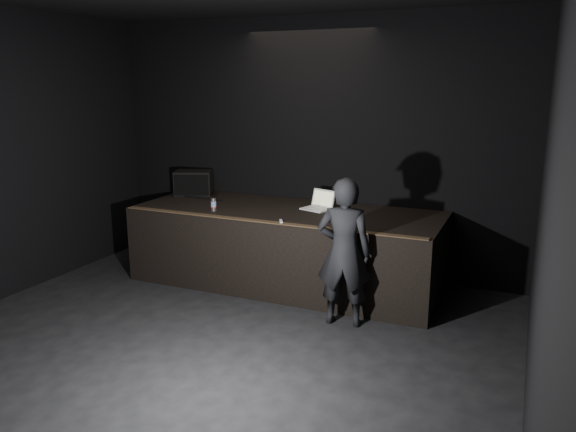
% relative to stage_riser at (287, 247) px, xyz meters
% --- Properties ---
extents(ground, '(7.00, 7.00, 0.00)m').
position_rel_stage_riser_xyz_m(ground, '(0.00, -2.73, -0.50)').
color(ground, black).
rests_on(ground, ground).
extents(room_walls, '(6.10, 7.10, 3.52)m').
position_rel_stage_riser_xyz_m(room_walls, '(0.00, -2.73, 1.52)').
color(room_walls, black).
rests_on(room_walls, ground).
extents(stage_riser, '(4.00, 1.50, 1.00)m').
position_rel_stage_riser_xyz_m(stage_riser, '(0.00, 0.00, 0.00)').
color(stage_riser, black).
rests_on(stage_riser, ground).
extents(riser_lip, '(3.92, 0.10, 0.01)m').
position_rel_stage_riser_xyz_m(riser_lip, '(0.00, -0.71, 0.51)').
color(riser_lip, brown).
rests_on(riser_lip, stage_riser).
extents(stage_monitor, '(0.63, 0.55, 0.35)m').
position_rel_stage_riser_xyz_m(stage_monitor, '(-1.67, 0.38, 0.68)').
color(stage_monitor, black).
rests_on(stage_monitor, stage_riser).
extents(cable, '(0.89, 0.09, 0.02)m').
position_rel_stage_riser_xyz_m(cable, '(-1.48, 0.17, 0.51)').
color(cable, black).
rests_on(cable, stage_riser).
extents(laptop, '(0.44, 0.41, 0.24)m').
position_rel_stage_riser_xyz_m(laptop, '(0.37, 0.21, 0.56)').
color(laptop, silver).
rests_on(laptop, stage_riser).
extents(beer_can, '(0.07, 0.07, 0.17)m').
position_rel_stage_riser_xyz_m(beer_can, '(-0.84, -0.43, 0.58)').
color(beer_can, silver).
rests_on(beer_can, stage_riser).
extents(plastic_cup, '(0.09, 0.09, 0.11)m').
position_rel_stage_riser_xyz_m(plastic_cup, '(0.33, 0.21, 0.55)').
color(plastic_cup, white).
rests_on(plastic_cup, stage_riser).
extents(wii_remote, '(0.09, 0.14, 0.03)m').
position_rel_stage_riser_xyz_m(wii_remote, '(0.21, -0.65, 0.51)').
color(wii_remote, silver).
rests_on(wii_remote, stage_riser).
extents(person, '(0.66, 0.48, 1.65)m').
position_rel_stage_riser_xyz_m(person, '(1.10, -0.95, 0.33)').
color(person, black).
rests_on(person, ground).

